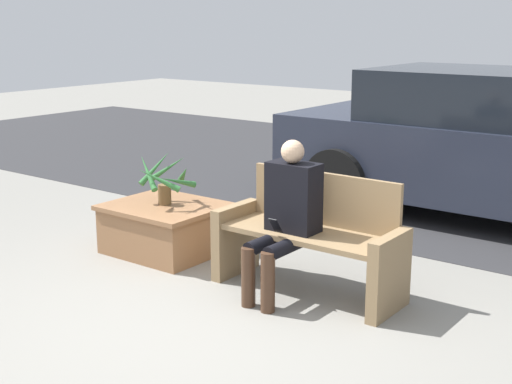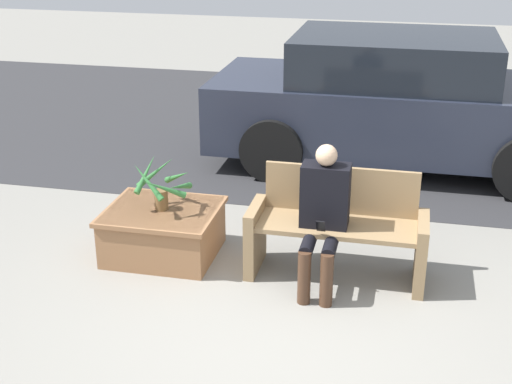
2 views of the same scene
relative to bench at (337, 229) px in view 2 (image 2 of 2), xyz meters
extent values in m
plane|color=gray|center=(-0.28, -0.99, -0.42)|extent=(30.00, 30.00, 0.00)
cube|color=#2D2D30|center=(-0.28, 4.25, -0.41)|extent=(20.00, 6.00, 0.01)
cube|color=#8C704C|center=(-0.69, -0.05, -0.13)|extent=(0.09, 0.52, 0.58)
cube|color=#8C704C|center=(0.69, -0.05, -0.13)|extent=(0.09, 0.52, 0.58)
cube|color=#8C704C|center=(0.00, -0.05, 0.05)|extent=(1.29, 0.48, 0.04)
cube|color=#8C704C|center=(0.00, 0.19, 0.27)|extent=(1.29, 0.04, 0.41)
cube|color=black|center=(-0.10, -0.09, 0.33)|extent=(0.39, 0.22, 0.52)
sphere|color=tan|center=(-0.10, -0.11, 0.68)|extent=(0.17, 0.17, 0.17)
cylinder|color=black|center=(-0.19, -0.31, 0.01)|extent=(0.11, 0.45, 0.11)
cylinder|color=black|center=(-0.01, -0.31, 0.01)|extent=(0.11, 0.45, 0.11)
cylinder|color=#472D1E|center=(-0.19, -0.54, -0.20)|extent=(0.10, 0.10, 0.45)
cylinder|color=#472D1E|center=(-0.01, -0.54, -0.20)|extent=(0.10, 0.10, 0.45)
cube|color=black|center=(-0.10, -0.32, 0.16)|extent=(0.07, 0.09, 0.12)
cube|color=#936642|center=(-1.55, 0.01, -0.20)|extent=(0.93, 0.80, 0.44)
cube|color=#936642|center=(-1.55, 0.01, 0.00)|extent=(0.98, 0.85, 0.04)
cylinder|color=brown|center=(-1.55, 0.01, 0.11)|extent=(0.12, 0.12, 0.18)
cone|color=#2D6B33|center=(-1.36, -0.01, 0.26)|extent=(0.10, 0.39, 0.17)
cone|color=#2D6B33|center=(-1.44, 0.15, 0.29)|extent=(0.33, 0.28, 0.23)
cone|color=#2D6B33|center=(-1.64, 0.15, 0.31)|extent=(0.32, 0.25, 0.26)
cone|color=#2D6B33|center=(-1.69, 0.05, 0.33)|extent=(0.13, 0.34, 0.29)
cone|color=#2D6B33|center=(-1.61, -0.12, 0.33)|extent=(0.33, 0.19, 0.29)
cone|color=#2D6B33|center=(-1.46, -0.14, 0.29)|extent=(0.35, 0.24, 0.22)
cube|color=#232838|center=(0.39, 2.92, 0.21)|extent=(4.40, 1.80, 0.78)
cube|color=black|center=(0.28, 2.92, 0.86)|extent=(2.29, 1.66, 0.52)
cylinder|color=black|center=(1.76, 3.82, -0.06)|extent=(0.72, 0.18, 0.72)
cylinder|color=black|center=(-0.97, 2.02, -0.06)|extent=(0.72, 0.18, 0.72)
cylinder|color=black|center=(-0.97, 3.82, -0.06)|extent=(0.72, 0.18, 0.72)
camera|label=1|loc=(2.78, -4.40, 1.62)|focal=50.00mm
camera|label=2|loc=(0.51, -5.39, 2.53)|focal=50.00mm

